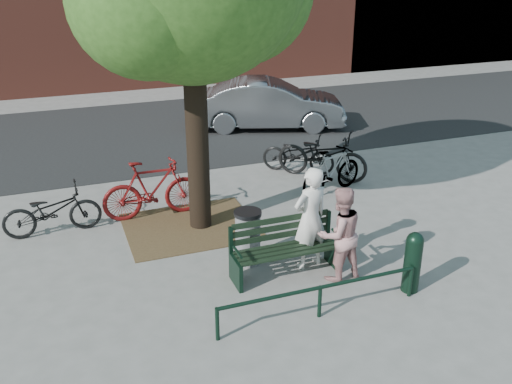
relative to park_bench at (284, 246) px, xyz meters
name	(u,v)px	position (x,y,z in m)	size (l,w,h in m)	color
ground	(286,275)	(0.00, -0.08, -0.48)	(90.00, 90.00, 0.00)	gray
dirt_pit	(191,226)	(-1.00, 2.12, -0.47)	(2.40, 2.00, 0.02)	brown
road	(170,130)	(0.00, 8.42, -0.47)	(40.00, 7.00, 0.01)	black
park_bench	(284,246)	(0.00, 0.00, 0.00)	(1.74, 0.54, 0.97)	black
guard_railing	(320,292)	(0.00, -1.28, -0.08)	(3.06, 0.06, 0.51)	black
person_left	(310,218)	(0.47, 0.07, 0.38)	(0.63, 0.41, 1.72)	silver
person_right	(340,234)	(0.74, -0.43, 0.29)	(0.75, 0.58, 1.54)	tan
bollard	(413,260)	(1.60, -1.14, 0.05)	(0.26, 0.26, 0.98)	black
litter_bin	(248,237)	(-0.43, 0.52, -0.01)	(0.45, 0.45, 0.93)	gray
bicycle_a	(52,211)	(-3.39, 2.74, -0.02)	(0.60, 1.73, 0.91)	black
bicycle_b	(153,189)	(-1.54, 2.81, 0.10)	(0.55, 1.94, 1.16)	#5C0D0D
bicycle_c	(298,154)	(2.08, 4.06, -0.03)	(0.59, 1.69, 0.89)	black
bicycle_d	(332,171)	(2.23, 2.68, 0.02)	(0.47, 1.65, 0.99)	gray
bicycle_e	(322,155)	(2.43, 3.52, 0.07)	(0.73, 2.09, 1.10)	black
parked_car	(269,104)	(2.79, 7.65, 0.23)	(1.49, 4.28, 1.41)	slate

